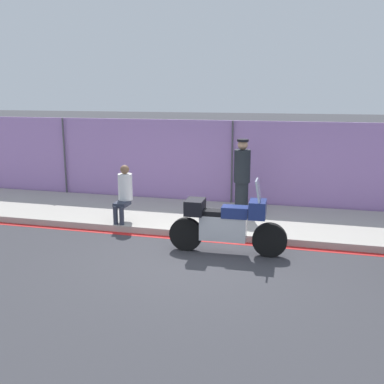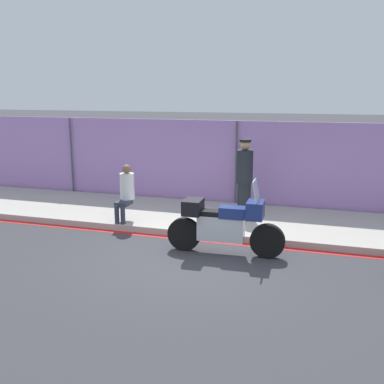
{
  "view_description": "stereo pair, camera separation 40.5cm",
  "coord_description": "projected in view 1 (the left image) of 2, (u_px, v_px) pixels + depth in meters",
  "views": [
    {
      "loc": [
        1.99,
        -8.05,
        3.19
      ],
      "look_at": [
        -0.43,
        1.27,
        1.02
      ],
      "focal_mm": 42.0,
      "sensor_mm": 36.0,
      "label": 1
    },
    {
      "loc": [
        2.38,
        -7.94,
        3.19
      ],
      "look_at": [
        -0.43,
        1.27,
        1.02
      ],
      "focal_mm": 42.0,
      "sensor_mm": 36.0,
      "label": 2
    }
  ],
  "objects": [
    {
      "name": "sidewalk",
      "position": [
        222.0,
        219.0,
        11.21
      ],
      "size": [
        37.98,
        2.88,
        0.15
      ],
      "color": "#ADA89E",
      "rests_on": "ground_plane"
    },
    {
      "name": "ground_plane",
      "position": [
        197.0,
        258.0,
        8.79
      ],
      "size": [
        120.0,
        120.0,
        0.0
      ],
      "primitive_type": "plane",
      "color": "#38383D"
    },
    {
      "name": "motorcycle",
      "position": [
        226.0,
        223.0,
        8.91
      ],
      "size": [
        2.37,
        0.54,
        1.54
      ],
      "rotation": [
        0.0,
        0.0,
        0.03
      ],
      "color": "black",
      "rests_on": "ground_plane"
    },
    {
      "name": "officer_standing",
      "position": [
        242.0,
        176.0,
        11.19
      ],
      "size": [
        0.41,
        0.41,
        1.89
      ],
      "color": "#1E2328",
      "rests_on": "sidewalk"
    },
    {
      "name": "curb_paint_stripe",
      "position": [
        208.0,
        241.0,
        9.78
      ],
      "size": [
        37.98,
        0.18,
        0.01
      ],
      "color": "red",
      "rests_on": "ground_plane"
    },
    {
      "name": "person_seated_on_curb",
      "position": [
        124.0,
        190.0,
        10.65
      ],
      "size": [
        0.34,
        0.67,
        1.33
      ],
      "color": "#2D3342",
      "rests_on": "sidewalk"
    },
    {
      "name": "storefront_fence",
      "position": [
        233.0,
        165.0,
        12.4
      ],
      "size": [
        36.08,
        0.16,
        2.41
      ],
      "color": "#AD7FC6",
      "rests_on": "ground_plane"
    }
  ]
}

